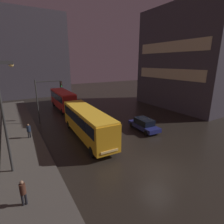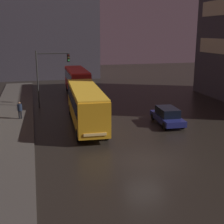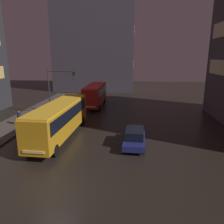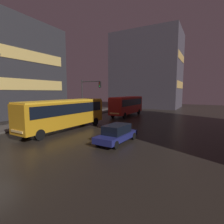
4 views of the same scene
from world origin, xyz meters
name	(u,v)px [view 3 (image 3 of 4)]	position (x,y,z in m)	size (l,w,h in m)	color
ground_plane	(55,192)	(0.00, 0.00, 0.00)	(120.00, 120.00, 0.00)	black
sidewalk_left	(4,131)	(-9.00, 10.00, 0.07)	(4.00, 48.00, 0.15)	#47423D
building_far_backdrop	(96,47)	(-4.04, 42.90, 10.03)	(18.07, 12.00, 20.06)	#423D47
bus_near	(60,117)	(-2.42, 8.79, 2.10)	(2.95, 11.17, 3.41)	orange
bus_far	(95,93)	(-1.20, 22.99, 2.10)	(2.51, 9.32, 3.41)	#AD1E19
car_taxi	(135,137)	(4.79, 7.38, 0.78)	(2.08, 4.65, 1.54)	navy
pedestrian_mid	(19,116)	(-8.19, 11.98, 1.14)	(0.47, 0.47, 1.64)	black
traffic_light_main	(58,84)	(-5.08, 16.82, 4.23)	(3.65, 0.35, 6.20)	#2D2D2D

